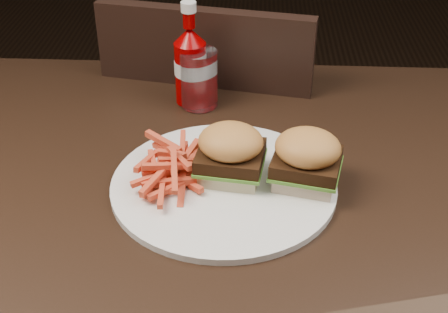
{
  "coord_description": "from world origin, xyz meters",
  "views": [
    {
      "loc": [
        0.13,
        -0.8,
        1.31
      ],
      "look_at": [
        0.09,
        -0.03,
        0.8
      ],
      "focal_mm": 50.0,
      "sensor_mm": 36.0,
      "label": 1
    }
  ],
  "objects_px": {
    "chair_far": "(227,162)",
    "plate": "(224,185)",
    "ketchup_bottle": "(191,73)",
    "dining_table": "(171,182)",
    "tumbler": "(199,79)"
  },
  "relations": [
    {
      "from": "tumbler",
      "to": "dining_table",
      "type": "bearing_deg",
      "value": -97.23
    },
    {
      "from": "dining_table",
      "to": "ketchup_bottle",
      "type": "relative_size",
      "value": 10.37
    },
    {
      "from": "chair_far",
      "to": "plate",
      "type": "distance_m",
      "value": 0.63
    },
    {
      "from": "chair_far",
      "to": "ketchup_bottle",
      "type": "relative_size",
      "value": 3.81
    },
    {
      "from": "dining_table",
      "to": "plate",
      "type": "relative_size",
      "value": 3.53
    },
    {
      "from": "ketchup_bottle",
      "to": "tumbler",
      "type": "xyz_separation_m",
      "value": [
        0.02,
        -0.01,
        -0.01
      ]
    },
    {
      "from": "plate",
      "to": "ketchup_bottle",
      "type": "bearing_deg",
      "value": 105.56
    },
    {
      "from": "ketchup_bottle",
      "to": "tumbler",
      "type": "relative_size",
      "value": 1.09
    },
    {
      "from": "dining_table",
      "to": "tumbler",
      "type": "bearing_deg",
      "value": 82.77
    },
    {
      "from": "dining_table",
      "to": "chair_far",
      "type": "distance_m",
      "value": 0.59
    },
    {
      "from": "chair_far",
      "to": "tumbler",
      "type": "height_order",
      "value": "tumbler"
    },
    {
      "from": "chair_far",
      "to": "ketchup_bottle",
      "type": "bearing_deg",
      "value": 89.0
    },
    {
      "from": "chair_far",
      "to": "plate",
      "type": "bearing_deg",
      "value": 102.49
    },
    {
      "from": "chair_far",
      "to": "plate",
      "type": "relative_size",
      "value": 1.3
    },
    {
      "from": "ketchup_bottle",
      "to": "tumbler",
      "type": "bearing_deg",
      "value": -39.33
    }
  ]
}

